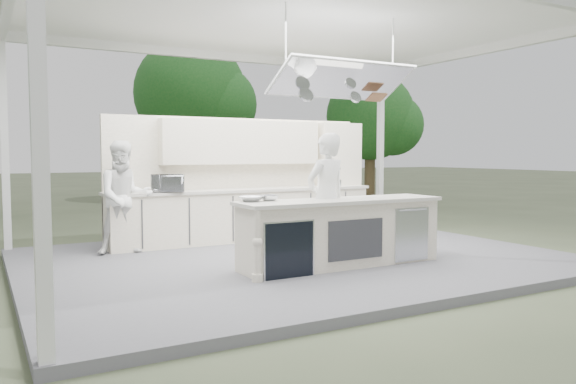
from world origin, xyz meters
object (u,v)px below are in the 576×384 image
demo_island (340,232)px  head_chef (326,199)px  sous_chef (125,197)px  back_counter (246,214)px

demo_island → head_chef: 0.53m
sous_chef → demo_island: bearing=-43.8°
back_counter → head_chef: head_chef is taller
head_chef → sous_chef: 3.25m
demo_island → back_counter: 2.82m
sous_chef → head_chef: bearing=-42.5°
head_chef → sous_chef: (-2.35, 2.25, -0.05)m
back_counter → head_chef: (0.07, -2.60, 0.47)m
back_counter → demo_island: bearing=-86.4°
demo_island → head_chef: size_ratio=1.64×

